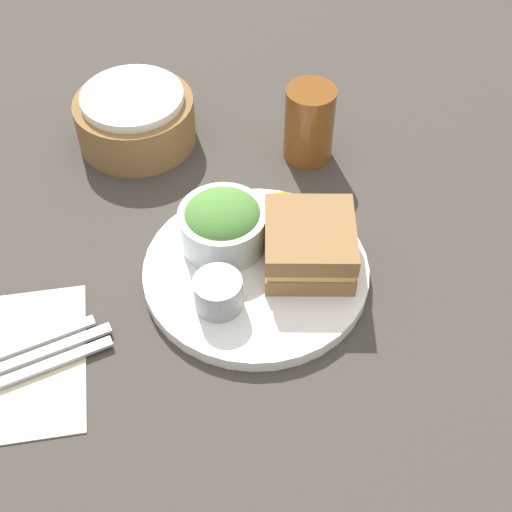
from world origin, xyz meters
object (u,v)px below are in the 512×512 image
at_px(salad_bowl, 223,224).
at_px(fork, 32,371).
at_px(dressing_cup, 218,293).
at_px(bread_basket, 135,118).
at_px(drink_glass, 309,124).
at_px(spoon, 24,346).
at_px(knife, 28,358).
at_px(plate, 256,272).
at_px(sandwich, 310,247).

height_order(salad_bowl, fork, salad_bowl).
xyz_separation_m(dressing_cup, bread_basket, (-0.08, 0.33, 0.00)).
distance_m(drink_glass, bread_basket, 0.25).
height_order(salad_bowl, bread_basket, salad_bowl).
bearing_deg(spoon, knife, 90.00).
relative_size(plate, dressing_cup, 4.87).
relative_size(fork, knife, 0.95).
bearing_deg(bread_basket, knife, -111.21).
height_order(bread_basket, fork, bread_basket).
relative_size(dressing_cup, fork, 0.31).
distance_m(sandwich, dressing_cup, 0.12).
height_order(fork, spoon, same).
bearing_deg(bread_basket, plate, -65.87).
height_order(plate, knife, plate).
relative_size(dressing_cup, bread_basket, 0.33).
bearing_deg(salad_bowl, knife, -151.47).
xyz_separation_m(drink_glass, bread_basket, (-0.23, 0.07, -0.02)).
relative_size(dressing_cup, spoon, 0.34).
xyz_separation_m(dressing_cup, spoon, (-0.22, -0.01, -0.03)).
bearing_deg(dressing_cup, sandwich, 20.66).
height_order(plate, sandwich, sandwich).
bearing_deg(spoon, salad_bowl, -171.92).
distance_m(salad_bowl, fork, 0.27).
relative_size(drink_glass, knife, 0.58).
distance_m(dressing_cup, knife, 0.22).
bearing_deg(spoon, drink_glass, -161.06).
xyz_separation_m(sandwich, fork, (-0.32, -0.09, -0.04)).
distance_m(salad_bowl, dressing_cup, 0.10).
xyz_separation_m(dressing_cup, knife, (-0.21, -0.03, -0.03)).
bearing_deg(bread_basket, sandwich, -56.44).
bearing_deg(salad_bowl, drink_glass, 48.91).
distance_m(plate, salad_bowl, 0.07).
height_order(bread_basket, spoon, bread_basket).
relative_size(sandwich, fork, 0.70).
bearing_deg(dressing_cup, plate, 43.06).
distance_m(bread_basket, knife, 0.39).
distance_m(drink_glass, knife, 0.47).
distance_m(plate, knife, 0.28).
xyz_separation_m(plate, sandwich, (0.06, -0.00, 0.04)).
bearing_deg(plate, salad_bowl, 124.35).
height_order(plate, dressing_cup, dressing_cup).
xyz_separation_m(plate, salad_bowl, (-0.03, 0.05, 0.04)).
xyz_separation_m(knife, spoon, (-0.01, 0.02, 0.00)).
distance_m(sandwich, salad_bowl, 0.11).
relative_size(plate, fork, 1.51).
height_order(sandwich, spoon, sandwich).
relative_size(bread_basket, fork, 0.93).
xyz_separation_m(salad_bowl, fork, (-0.23, -0.14, -0.04)).
bearing_deg(sandwich, bread_basket, 123.56).
xyz_separation_m(sandwich, spoon, (-0.33, -0.06, -0.04)).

